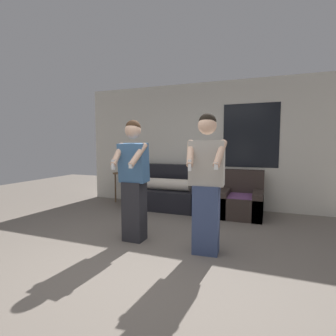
{
  "coord_description": "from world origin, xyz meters",
  "views": [
    {
      "loc": [
        1.38,
        -2.56,
        1.37
      ],
      "look_at": [
        0.15,
        0.65,
        1.06
      ],
      "focal_mm": 28.0,
      "sensor_mm": 36.0,
      "label": 1
    }
  ],
  "objects": [
    {
      "name": "ground_plane",
      "position": [
        0.0,
        0.0,
        0.0
      ],
      "size": [
        14.0,
        14.0,
        0.0
      ],
      "primitive_type": "plane",
      "color": "slate"
    },
    {
      "name": "wall_back",
      "position": [
        0.02,
        3.11,
        1.35
      ],
      "size": [
        5.56,
        0.07,
        2.7
      ],
      "color": "beige",
      "rests_on": "ground_plane"
    },
    {
      "name": "couch",
      "position": [
        -0.58,
        2.66,
        0.32
      ],
      "size": [
        1.78,
        0.85,
        0.93
      ],
      "color": "black",
      "rests_on": "ground_plane"
    },
    {
      "name": "armchair",
      "position": [
        0.92,
        2.57,
        0.28
      ],
      "size": [
        0.8,
        0.85,
        0.86
      ],
      "color": "#332823",
      "rests_on": "ground_plane"
    },
    {
      "name": "side_table",
      "position": [
        -1.82,
        2.86,
        0.56
      ],
      "size": [
        0.4,
        0.38,
        0.86
      ],
      "color": "brown",
      "rests_on": "ground_plane"
    },
    {
      "name": "person_left",
      "position": [
        -0.38,
        0.67,
        0.88
      ],
      "size": [
        0.45,
        0.47,
        1.71
      ],
      "color": "#28282D",
      "rests_on": "ground_plane"
    },
    {
      "name": "person_right",
      "position": [
        0.68,
        0.6,
        0.9
      ],
      "size": [
        0.49,
        0.48,
        1.75
      ],
      "color": "#384770",
      "rests_on": "ground_plane"
    }
  ]
}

